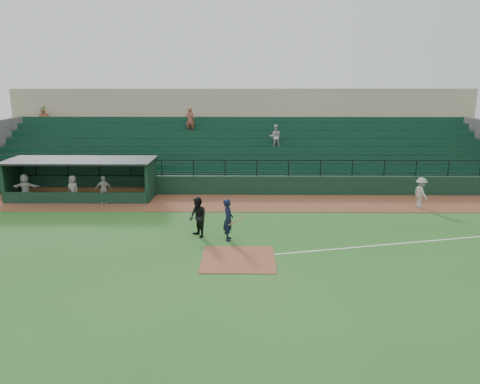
{
  "coord_description": "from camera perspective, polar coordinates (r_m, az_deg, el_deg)",
  "views": [
    {
      "loc": [
        0.29,
        -19.21,
        7.2
      ],
      "look_at": [
        0.0,
        5.0,
        1.4
      ],
      "focal_mm": 35.56,
      "sensor_mm": 36.0,
      "label": 1
    }
  ],
  "objects": [
    {
      "name": "stadium_structure",
      "position": [
        36.0,
        0.21,
        5.65
      ],
      "size": [
        38.0,
        13.08,
        6.4
      ],
      "color": "black",
      "rests_on": "ground"
    },
    {
      "name": "dugout_player_a",
      "position": [
        28.92,
        -16.05,
        0.27
      ],
      "size": [
        1.0,
        0.48,
        1.66
      ],
      "primitive_type": "imported",
      "rotation": [
        0.0,
        0.0,
        0.08
      ],
      "color": "#9B9791",
      "rests_on": "warning_track"
    },
    {
      "name": "warning_track",
      "position": [
        28.14,
        0.07,
        -1.32
      ],
      "size": [
        40.0,
        4.0,
        0.03
      ],
      "primitive_type": "cube",
      "color": "brown",
      "rests_on": "ground"
    },
    {
      "name": "runner",
      "position": [
        28.81,
        20.88,
        -0.07
      ],
      "size": [
        0.87,
        1.23,
        1.73
      ],
      "primitive_type": "imported",
      "rotation": [
        0.0,
        0.0,
        1.79
      ],
      "color": "#A7A29C",
      "rests_on": "warning_track"
    },
    {
      "name": "umpire",
      "position": [
        22.09,
        -5.07,
        -3.05
      ],
      "size": [
        1.1,
        1.15,
        1.88
      ],
      "primitive_type": "imported",
      "rotation": [
        0.0,
        0.0,
        -0.99
      ],
      "color": "black",
      "rests_on": "ground"
    },
    {
      "name": "home_plate_dirt",
      "position": [
        19.58,
        -0.21,
        -8.06
      ],
      "size": [
        3.0,
        3.0,
        0.03
      ],
      "primitive_type": "cube",
      "color": "brown",
      "rests_on": "ground"
    },
    {
      "name": "dugout",
      "position": [
        31.03,
        -18.22,
        1.89
      ],
      "size": [
        8.9,
        3.2,
        2.42
      ],
      "color": "black",
      "rests_on": "ground"
    },
    {
      "name": "dugout_player_c",
      "position": [
        30.8,
        -24.34,
        0.43
      ],
      "size": [
        1.62,
        0.61,
        1.72
      ],
      "primitive_type": "imported",
      "rotation": [
        0.0,
        0.0,
        3.21
      ],
      "color": "#A8A19D",
      "rests_on": "warning_track"
    },
    {
      "name": "batter_at_plate",
      "position": [
        21.57,
        -1.42,
        -3.33
      ],
      "size": [
        1.04,
        0.73,
        1.93
      ],
      "color": "black",
      "rests_on": "ground"
    },
    {
      "name": "foul_line",
      "position": [
        22.97,
        20.36,
        -5.65
      ],
      "size": [
        17.49,
        4.44,
        0.01
      ],
      "primitive_type": "cube",
      "rotation": [
        0.0,
        0.0,
        0.24
      ],
      "color": "white",
      "rests_on": "ground"
    },
    {
      "name": "ground",
      "position": [
        20.52,
        -0.17,
        -7.07
      ],
      "size": [
        90.0,
        90.0,
        0.0
      ],
      "primitive_type": "plane",
      "color": "#265D1E",
      "rests_on": "ground"
    },
    {
      "name": "dugout_player_b",
      "position": [
        29.87,
        -19.38,
        0.39
      ],
      "size": [
        0.94,
        0.84,
        1.61
      ],
      "primitive_type": "imported",
      "rotation": [
        0.0,
        0.0,
        -0.53
      ],
      "color": "gray",
      "rests_on": "warning_track"
    }
  ]
}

